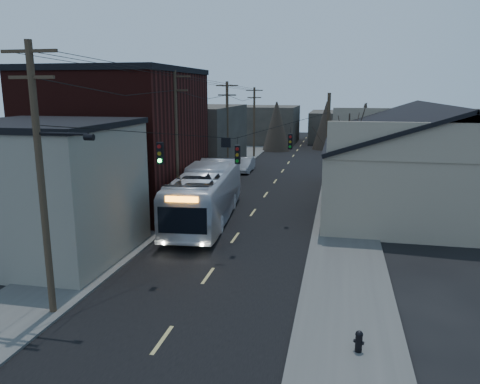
{
  "coord_description": "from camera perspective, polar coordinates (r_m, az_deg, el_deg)",
  "views": [
    {
      "loc": [
        5.86,
        -12.28,
        8.8
      ],
      "look_at": [
        0.44,
        13.36,
        3.0
      ],
      "focal_mm": 35.0,
      "sensor_mm": 36.0,
      "label": 1
    }
  ],
  "objects": [
    {
      "name": "bus",
      "position": [
        31.43,
        -4.21,
        -0.34
      ],
      "size": [
        4.25,
        13.47,
        3.69
      ],
      "primitive_type": "imported",
      "rotation": [
        0.0,
        0.0,
        3.23
      ],
      "color": "silver",
      "rests_on": "ground"
    },
    {
      "name": "parked_car",
      "position": [
        50.52,
        0.56,
        3.32
      ],
      "size": [
        1.62,
        4.62,
        1.52
      ],
      "primitive_type": "imported",
      "rotation": [
        0.0,
        0.0,
        0.0
      ],
      "color": "#A4A5AB",
      "rests_on": "ground"
    },
    {
      "name": "building_far_left",
      "position": [
        78.4,
        3.23,
        8.21
      ],
      "size": [
        10.0,
        12.0,
        6.0
      ],
      "primitive_type": "cube",
      "color": "#2F2B25",
      "rests_on": "ground"
    },
    {
      "name": "building_brick",
      "position": [
        36.16,
        -14.23,
        6.07
      ],
      "size": [
        10.0,
        12.0,
        10.0
      ],
      "primitive_type": "cube",
      "color": "black",
      "rests_on": "ground"
    },
    {
      "name": "warehouse",
      "position": [
        38.44,
        22.49,
        2.39
      ],
      "size": [
        16.16,
        20.6,
        7.73
      ],
      "color": "gray",
      "rests_on": "ground"
    },
    {
      "name": "building_clapboard",
      "position": [
        26.49,
        -22.5,
        -0.02
      ],
      "size": [
        8.0,
        8.0,
        7.0
      ],
      "primitive_type": "cube",
      "color": "gray",
      "rests_on": "ground"
    },
    {
      "name": "building_left_far",
      "position": [
        50.94,
        -5.72,
        6.44
      ],
      "size": [
        9.0,
        14.0,
        7.0
      ],
      "primitive_type": "cube",
      "color": "#2F2B25",
      "rests_on": "ground"
    },
    {
      "name": "sidewalk_left",
      "position": [
        44.91,
        -4.28,
        1.22
      ],
      "size": [
        4.0,
        110.0,
        0.12
      ],
      "primitive_type": "cube",
      "color": "#474744",
      "rests_on": "ground"
    },
    {
      "name": "building_far_right",
      "position": [
        82.53,
        12.81,
        7.79
      ],
      "size": [
        12.0,
        14.0,
        5.0
      ],
      "primitive_type": "cube",
      "color": "#2F2B25",
      "rests_on": "ground"
    },
    {
      "name": "sidewalk_right",
      "position": [
        43.18,
        12.53,
        0.5
      ],
      "size": [
        4.0,
        110.0,
        0.12
      ],
      "primitive_type": "cube",
      "color": "#474744",
      "rests_on": "ground"
    },
    {
      "name": "bare_tree",
      "position": [
        32.7,
        12.92,
        3.01
      ],
      "size": [
        0.4,
        0.4,
        7.2
      ],
      "primitive_type": "cone",
      "color": "black",
      "rests_on": "ground"
    },
    {
      "name": "ground",
      "position": [
        16.2,
        -12.17,
        -20.72
      ],
      "size": [
        160.0,
        160.0,
        0.0
      ],
      "primitive_type": "plane",
      "color": "black",
      "rests_on": "ground"
    },
    {
      "name": "fire_hydrant",
      "position": [
        16.96,
        14.29,
        -17.13
      ],
      "size": [
        0.37,
        0.26,
        0.76
      ],
      "rotation": [
        0.0,
        0.0,
        -0.37
      ],
      "color": "black",
      "rests_on": "sidewalk_right"
    },
    {
      "name": "utility_lines",
      "position": [
        37.71,
        -1.91,
        6.62
      ],
      "size": [
        11.24,
        45.28,
        10.5
      ],
      "color": "#382B1E",
      "rests_on": "ground"
    },
    {
      "name": "road_surface",
      "position": [
        43.58,
        3.96,
        0.81
      ],
      "size": [
        9.0,
        110.0,
        0.02
      ],
      "primitive_type": "cube",
      "color": "black",
      "rests_on": "ground"
    }
  ]
}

